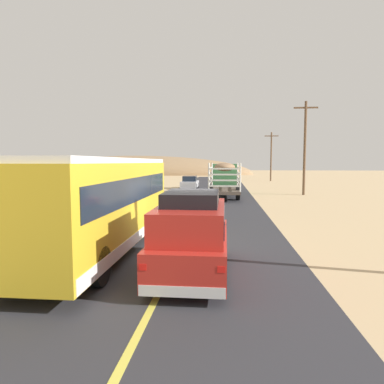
# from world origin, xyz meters

# --- Properties ---
(ground_plane) EXTENTS (240.00, 240.00, 0.00)m
(ground_plane) POSITION_xyz_m (0.00, 0.00, 0.00)
(ground_plane) COLOR tan
(road_surface) EXTENTS (8.00, 120.00, 0.02)m
(road_surface) POSITION_xyz_m (0.00, 0.00, 0.01)
(road_surface) COLOR #2D2D33
(road_surface) RESTS_ON ground
(road_centre_line) EXTENTS (0.16, 117.60, 0.00)m
(road_centre_line) POSITION_xyz_m (0.00, 0.00, 0.02)
(road_centre_line) COLOR #D8CC4C
(road_centre_line) RESTS_ON road_surface
(suv_near) EXTENTS (1.90, 4.62, 2.29)m
(suv_near) POSITION_xyz_m (0.64, -2.16, 1.15)
(suv_near) COLOR #B2261E
(suv_near) RESTS_ON road_surface
(livestock_truck) EXTENTS (2.53, 9.70, 3.02)m
(livestock_truck) POSITION_xyz_m (1.47, 21.04, 1.79)
(livestock_truck) COLOR #3F7F4C
(livestock_truck) RESTS_ON road_surface
(bus) EXTENTS (2.54, 10.00, 3.21)m
(bus) POSITION_xyz_m (-2.67, -0.03, 1.75)
(bus) COLOR gold
(bus) RESTS_ON road_surface
(car_far) EXTENTS (1.80, 4.40, 1.46)m
(car_far) POSITION_xyz_m (-2.59, 28.27, 0.69)
(car_far) COLOR silver
(car_far) RESTS_ON road_surface
(power_pole_mid) EXTENTS (2.20, 0.24, 8.74)m
(power_pole_mid) POSITION_xyz_m (8.93, 21.77, 4.67)
(power_pole_mid) COLOR brown
(power_pole_mid) RESTS_ON ground
(power_pole_far) EXTENTS (2.20, 0.24, 7.92)m
(power_pole_far) POSITION_xyz_m (8.93, 45.50, 4.25)
(power_pole_far) COLOR brown
(power_pole_far) RESTS_ON ground
(distant_hill) EXTENTS (59.83, 19.16, 9.43)m
(distant_hill) POSITION_xyz_m (-21.41, 74.64, 0.00)
(distant_hill) COLOR #957553
(distant_hill) RESTS_ON ground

